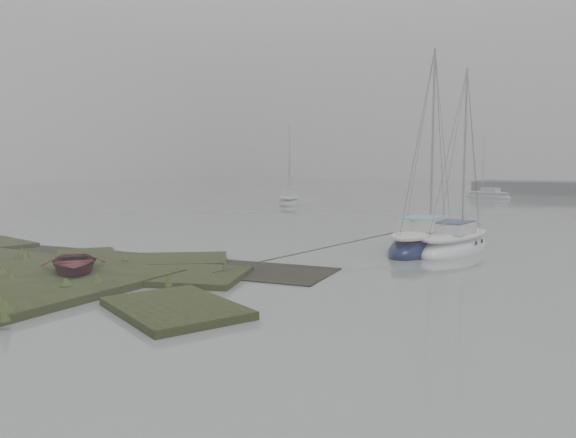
# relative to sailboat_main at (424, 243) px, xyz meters

# --- Properties ---
(ground) EXTENTS (160.00, 160.00, 0.00)m
(ground) POSITION_rel_sailboat_main_xyz_m (-3.04, 18.01, -0.28)
(ground) COLOR slate
(ground) RESTS_ON ground
(sailboat_main) EXTENTS (2.28, 6.36, 8.88)m
(sailboat_main) POSITION_rel_sailboat_main_xyz_m (0.00, 0.00, 0.00)
(sailboat_main) COLOR #0B1135
(sailboat_main) RESTS_ON ground
(sailboat_white) EXTENTS (2.67, 5.82, 7.92)m
(sailboat_white) POSITION_rel_sailboat_main_xyz_m (1.21, 0.17, -0.03)
(sailboat_white) COLOR white
(sailboat_white) RESTS_ON ground
(sailboat_far_a) EXTENTS (3.88, 5.49, 7.44)m
(sailboat_far_a) POSITION_rel_sailboat_main_xyz_m (-17.15, 19.66, -0.04)
(sailboat_far_a) COLOR #A7ABB0
(sailboat_far_a) RESTS_ON ground
(sailboat_far_c) EXTENTS (5.15, 3.31, 6.92)m
(sailboat_far_c) POSITION_rel_sailboat_main_xyz_m (-3.62, 37.12, -0.06)
(sailboat_far_c) COLOR #A2A7AC
(sailboat_far_c) RESTS_ON ground
(dinghy) EXTENTS (3.34, 3.25, 0.57)m
(dinghy) POSITION_rel_sailboat_main_xyz_m (-7.80, -10.99, 0.23)
(dinghy) COLOR maroon
(dinghy) RESTS_ON marsh_bank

